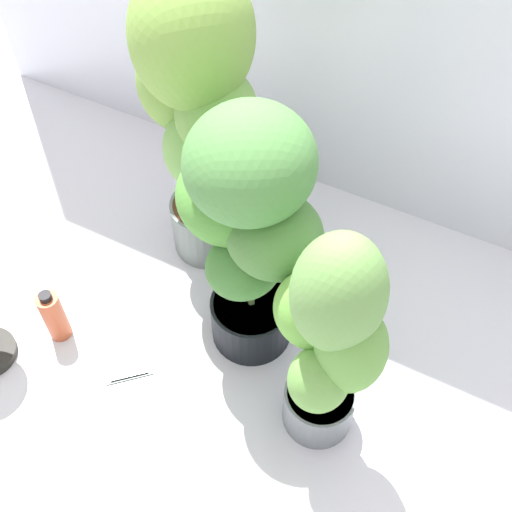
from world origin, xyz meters
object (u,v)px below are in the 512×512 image
at_px(potted_plant_center, 249,220).
at_px(nutrient_bottle, 54,316).
at_px(cell_phone, 128,370).
at_px(potted_plant_front_right, 330,337).
at_px(potted_plant_back_left, 197,97).

distance_m(potted_plant_center, nutrient_bottle, 0.76).
relative_size(cell_phone, nutrient_bottle, 0.71).
distance_m(potted_plant_front_right, cell_phone, 0.75).
relative_size(potted_plant_back_left, cell_phone, 6.84).
bearing_deg(potted_plant_front_right, potted_plant_back_left, 144.42).
relative_size(potted_plant_front_right, potted_plant_back_left, 0.77).
bearing_deg(potted_plant_front_right, nutrient_bottle, -172.64).
bearing_deg(potted_plant_back_left, nutrient_bottle, -112.93).
height_order(potted_plant_back_left, cell_phone, potted_plant_back_left).
xyz_separation_m(potted_plant_front_right, cell_phone, (-0.58, -0.12, -0.46)).
height_order(cell_phone, nutrient_bottle, nutrient_bottle).
distance_m(potted_plant_back_left, nutrient_bottle, 0.81).
bearing_deg(nutrient_bottle, cell_phone, -2.75).
relative_size(potted_plant_center, nutrient_bottle, 4.14).
height_order(potted_plant_center, nutrient_bottle, potted_plant_center).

